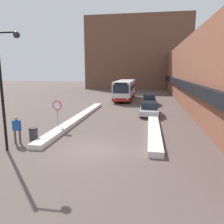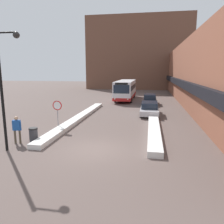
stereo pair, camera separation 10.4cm
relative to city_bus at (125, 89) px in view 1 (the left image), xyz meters
The scene contains 12 objects.
ground_plane 23.31m from the city_bus, 88.20° to the right, with size 160.00×160.00×0.00m, color brown.
building_row_right 11.05m from the city_bus, ahead, with size 5.50×60.00×8.68m.
building_backdrop_far 23.96m from the city_bus, 88.16° to the left, with size 26.00×8.00×17.87m.
snow_bank_left 15.74m from the city_bus, 100.55° to the right, with size 0.90×16.98×0.33m.
snow_bank_right 17.53m from the city_bus, 75.64° to the right, with size 0.90×14.11×0.38m.
city_bus is the anchor object (origin of this frame).
parked_car_front 12.60m from the city_bus, 71.76° to the right, with size 1.93×4.62×1.40m.
parked_car_middle 5.94m from the city_bus, 47.92° to the right, with size 1.85×4.75×1.43m.
stop_sign 19.45m from the city_bus, 99.97° to the right, with size 0.76×0.08×2.36m.
street_lamp 24.68m from the city_bus, 99.84° to the right, with size 1.46×0.36×6.91m.
pedestrian 23.35m from the city_bus, 101.30° to the right, with size 0.58×0.31×1.81m.
trash_bin 22.70m from the city_bus, 99.49° to the right, with size 0.59×0.59×0.95m.
Camera 1 is at (3.10, -12.19, 4.75)m, focal length 35.00 mm.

